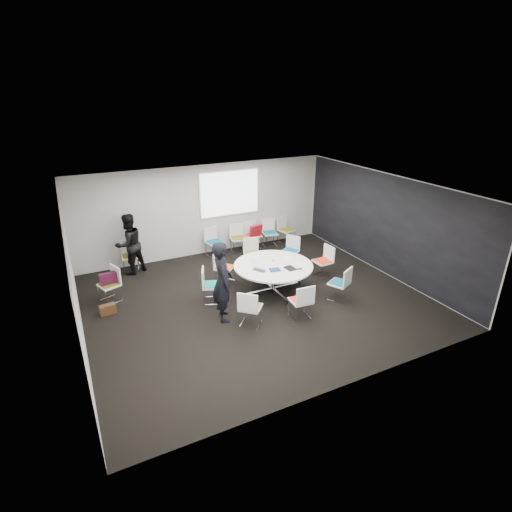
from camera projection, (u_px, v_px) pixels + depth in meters
name	position (u px, v px, depth m)	size (l,w,h in m)	color
room_shell	(259.00, 247.00, 9.48)	(8.08, 7.08, 2.88)	black
conference_table	(273.00, 272.00, 10.26)	(2.02, 2.02, 0.73)	silver
projection_screen	(230.00, 193.00, 12.45)	(1.90, 0.03, 1.35)	white
chair_ring_a	(323.00, 267.00, 11.15)	(0.47, 0.48, 0.88)	silver
chair_ring_b	(290.00, 257.00, 11.83)	(0.62, 0.63, 0.88)	silver
chair_ring_c	(252.00, 259.00, 11.65)	(0.55, 0.54, 0.88)	silver
chair_ring_d	(224.00, 273.00, 10.76)	(0.64, 0.64, 0.88)	silver
chair_ring_e	(212.00, 291.00, 9.81)	(0.59, 0.59, 0.88)	silver
chair_ring_f	(250.00, 314.00, 8.82)	(0.64, 0.64, 0.88)	silver
chair_ring_g	(301.00, 307.00, 9.10)	(0.49, 0.48, 0.88)	silver
chair_ring_h	(339.00, 289.00, 9.91)	(0.62, 0.61, 0.88)	silver
chair_back_a	(214.00, 247.00, 12.52)	(0.54, 0.53, 0.88)	silver
chair_back_b	(238.00, 243.00, 12.84)	(0.53, 0.52, 0.88)	silver
chair_back_c	(253.00, 240.00, 13.09)	(0.50, 0.49, 0.88)	silver
chair_back_d	(270.00, 238.00, 13.31)	(0.53, 0.52, 0.88)	silver
chair_back_e	(286.00, 235.00, 13.58)	(0.56, 0.55, 0.88)	silver
chair_spare_left	(111.00, 291.00, 9.84)	(0.58, 0.59, 0.88)	silver
chair_person_back	(131.00, 262.00, 11.49)	(0.50, 0.49, 0.88)	silver
person_main	(223.00, 281.00, 8.85)	(0.68, 0.45, 1.87)	black
person_back	(129.00, 244.00, 11.12)	(0.85, 0.66, 1.74)	black
laptop	(260.00, 269.00, 9.88)	(0.34, 0.22, 0.03)	#333338
laptop_lid	(255.00, 263.00, 9.98)	(0.30, 0.02, 0.22)	silver
notebook_black	(290.00, 268.00, 9.96)	(0.22, 0.30, 0.02)	black
tablet_folio	(275.00, 270.00, 9.87)	(0.26, 0.20, 0.03)	navy
papers_right	(288.00, 258.00, 10.55)	(0.30, 0.21, 0.00)	white
papers_front	(301.00, 263.00, 10.28)	(0.30, 0.21, 0.00)	white
cup	(273.00, 260.00, 10.37)	(0.08, 0.08, 0.09)	white
phone	(299.00, 269.00, 9.93)	(0.14, 0.07, 0.01)	black
maroon_bag	(108.00, 278.00, 9.70)	(0.40, 0.14, 0.28)	#421126
brown_bag	(108.00, 309.00, 9.32)	(0.36, 0.16, 0.24)	#472A17
red_jacket	(256.00, 230.00, 12.73)	(0.44, 0.10, 0.35)	maroon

